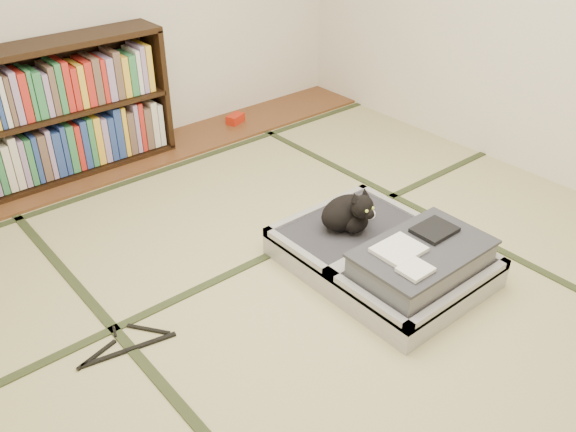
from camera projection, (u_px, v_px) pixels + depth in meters
floor at (323, 286)px, 3.21m from camera, size 4.50×4.50×0.00m
wood_strip at (140, 156)px, 4.51m from camera, size 4.00×0.50×0.02m
red_item at (235, 119)px, 4.99m from camera, size 0.17×0.13×0.07m
tatami_borders at (266, 245)px, 3.53m from camera, size 4.00×4.50×0.01m
bookcase at (71, 111)px, 4.10m from camera, size 1.34×0.31×0.92m
suitcase at (388, 257)px, 3.25m from camera, size 0.79×1.06×0.31m
cat at (349, 213)px, 3.35m from camera, size 0.35×0.36×0.28m
cable_coil at (367, 214)px, 3.52m from camera, size 0.11×0.11×0.03m
hanger at (126, 345)px, 2.83m from camera, size 0.46×0.25×0.01m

